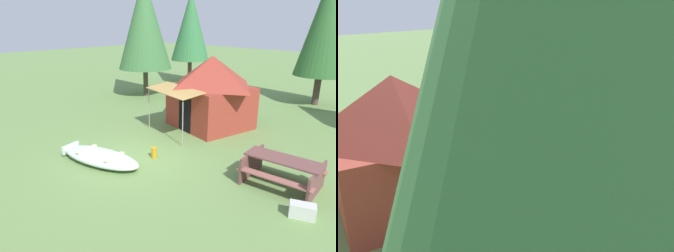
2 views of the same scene
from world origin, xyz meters
TOP-DOWN VIEW (x-y plane):
  - ground_plane at (0.00, 0.00)m, footprint 80.00×80.00m
  - beached_rowboat at (-0.50, -1.06)m, footprint 3.10×1.74m
  - canvas_cabin_tent at (-0.28, 4.29)m, footprint 3.54×4.31m
  - picnic_table at (4.22, 1.62)m, footprint 2.08×1.60m
  - cooler_box at (5.24, 0.57)m, footprint 0.64×0.50m
  - fuel_can at (0.44, 0.39)m, footprint 0.21×0.21m
  - pine_tree_back_right at (-6.51, 6.13)m, footprint 3.06×3.06m
  - pine_tree_far_center at (1.50, 11.13)m, footprint 2.63×2.63m
  - pine_tree_side at (-7.34, 11.03)m, footprint 2.66×2.66m

SIDE VIEW (x-z plane):
  - ground_plane at x=0.00m, z-range 0.00..0.00m
  - cooler_box at x=5.24m, z-range 0.00..0.34m
  - fuel_can at x=0.44m, z-range 0.00..0.36m
  - beached_rowboat at x=-0.50m, z-range 0.01..0.38m
  - picnic_table at x=4.22m, z-range 0.10..0.90m
  - canvas_cabin_tent at x=-0.28m, z-range 0.06..3.01m
  - pine_tree_side at x=-7.34m, z-range 0.80..7.01m
  - pine_tree_back_right at x=-6.51m, z-range 0.80..7.49m
  - pine_tree_far_center at x=1.50m, z-range 0.76..7.81m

